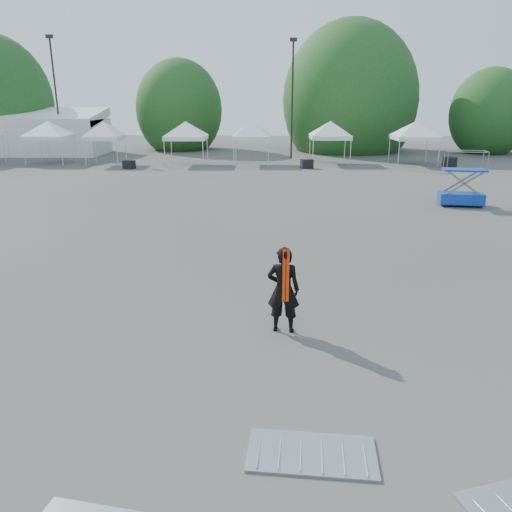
{
  "coord_description": "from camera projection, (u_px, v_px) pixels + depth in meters",
  "views": [
    {
      "loc": [
        0.71,
        -12.45,
        5.05
      ],
      "look_at": [
        0.5,
        -0.63,
        1.3
      ],
      "focal_mm": 35.0,
      "sensor_mm": 36.0,
      "label": 1
    }
  ],
  "objects": [
    {
      "name": "tent_b",
      "position": [
        48.0,
        124.0,
        39.61
      ],
      "size": [
        4.44,
        4.44,
        3.88
      ],
      "color": "silver",
      "rests_on": "ground"
    },
    {
      "name": "crate_west",
      "position": [
        129.0,
        165.0,
        37.29
      ],
      "size": [
        0.97,
        0.89,
        0.61
      ],
      "primitive_type": "cube",
      "rotation": [
        0.0,
        0.0,
        -0.43
      ],
      "color": "black",
      "rests_on": "ground"
    },
    {
      "name": "tent_d",
      "position": [
        186.0,
        125.0,
        38.99
      ],
      "size": [
        4.47,
        4.47,
        3.88
      ],
      "color": "silver",
      "rests_on": "ground"
    },
    {
      "name": "man",
      "position": [
        283.0,
        290.0,
        11.06
      ],
      "size": [
        0.78,
        0.56,
        1.99
      ],
      "rotation": [
        0.0,
        0.0,
        3.02
      ],
      "color": "black",
      "rests_on": "ground"
    },
    {
      "name": "light_pole_west",
      "position": [
        55.0,
        90.0,
        44.38
      ],
      "size": [
        0.6,
        0.25,
        10.3
      ],
      "color": "black",
      "rests_on": "ground"
    },
    {
      "name": "tent_f",
      "position": [
        331.0,
        125.0,
        39.55
      ],
      "size": [
        4.41,
        4.41,
        3.88
      ],
      "color": "silver",
      "rests_on": "ground"
    },
    {
      "name": "light_pole_east",
      "position": [
        292.0,
        92.0,
        42.19
      ],
      "size": [
        0.6,
        0.25,
        9.8
      ],
      "color": "black",
      "rests_on": "ground"
    },
    {
      "name": "marquee",
      "position": [
        22.0,
        133.0,
        46.55
      ],
      "size": [
        15.0,
        6.25,
        4.23
      ],
      "color": "white",
      "rests_on": "ground"
    },
    {
      "name": "barrier_mid",
      "position": [
        312.0,
        453.0,
        7.38
      ],
      "size": [
        1.98,
        1.12,
        0.06
      ],
      "rotation": [
        0.0,
        0.0,
        -0.09
      ],
      "color": "#A8ABB0",
      "rests_on": "ground"
    },
    {
      "name": "tree_mid_e",
      "position": [
        350.0,
        100.0,
        48.96
      ],
      "size": [
        5.12,
        5.12,
        7.79
      ],
      "color": "#382314",
      "rests_on": "ground"
    },
    {
      "name": "crate_mid",
      "position": [
        307.0,
        164.0,
        37.54
      ],
      "size": [
        1.0,
        0.85,
        0.67
      ],
      "primitive_type": "cube",
      "rotation": [
        0.0,
        0.0,
        0.23
      ],
      "color": "black",
      "rests_on": "ground"
    },
    {
      "name": "tree_far_e",
      "position": [
        490.0,
        114.0,
        47.2
      ],
      "size": [
        3.84,
        3.84,
        5.84
      ],
      "color": "#382314",
      "rests_on": "ground"
    },
    {
      "name": "tent_c",
      "position": [
        104.0,
        125.0,
        38.86
      ],
      "size": [
        3.81,
        3.81,
        3.88
      ],
      "color": "silver",
      "rests_on": "ground"
    },
    {
      "name": "ground",
      "position": [
        238.0,
        295.0,
        13.41
      ],
      "size": [
        120.0,
        120.0,
        0.0
      ],
      "primitive_type": "plane",
      "color": "#474442",
      "rests_on": "ground"
    },
    {
      "name": "crate_east",
      "position": [
        450.0,
        162.0,
        37.93
      ],
      "size": [
        1.26,
        1.15,
        0.79
      ],
      "primitive_type": "cube",
      "rotation": [
        0.0,
        0.0,
        -0.43
      ],
      "color": "black",
      "rests_on": "ground"
    },
    {
      "name": "tent_e",
      "position": [
        252.0,
        125.0,
        39.06
      ],
      "size": [
        4.06,
        4.06,
        3.88
      ],
      "color": "silver",
      "rests_on": "ground"
    },
    {
      "name": "tent_g",
      "position": [
        416.0,
        125.0,
        38.9
      ],
      "size": [
        4.62,
        4.62,
        3.88
      ],
      "color": "silver",
      "rests_on": "ground"
    },
    {
      "name": "tree_mid_w",
      "position": [
        179.0,
        110.0,
        50.48
      ],
      "size": [
        4.16,
        4.16,
        6.33
      ],
      "color": "#382314",
      "rests_on": "ground"
    },
    {
      "name": "scissor_lift",
      "position": [
        463.0,
        179.0,
        24.08
      ],
      "size": [
        2.19,
        1.32,
        2.66
      ],
      "rotation": [
        0.0,
        0.0,
        -0.15
      ],
      "color": "#0C22A7",
      "rests_on": "ground"
    }
  ]
}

